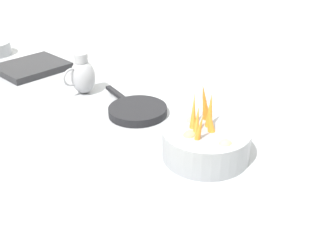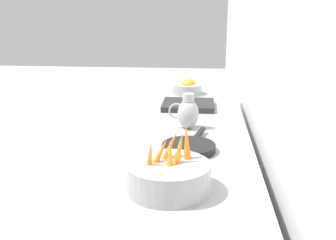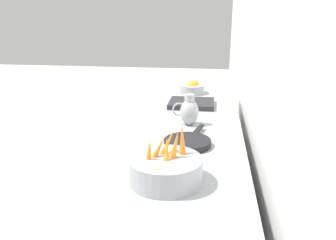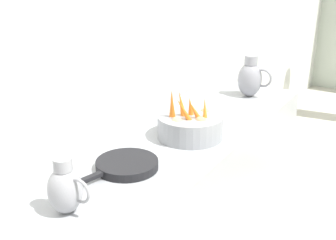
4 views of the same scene
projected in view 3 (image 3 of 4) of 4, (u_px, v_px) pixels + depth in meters
The scene contains 7 objects.
tile_wall_left at pixel (304, 32), 1.15m from camera, with size 0.10×8.84×3.00m, color white.
prep_counter at pixel (188, 214), 2.00m from camera, with size 0.60×2.93×0.87m, color #9EA0A5.
vegetable_colander at pixel (166, 169), 1.44m from camera, with size 0.31×0.31×0.24m.
orange_bowl at pixel (192, 88), 3.01m from camera, with size 0.22×0.22×0.11m.
metal_pitcher_short at pixel (189, 111), 2.16m from camera, with size 0.17×0.12×0.20m.
counter_sink_basin at pixel (192, 103), 2.62m from camera, with size 0.34×0.30×0.04m, color #232326.
skillet_on_counter at pixel (188, 142), 1.85m from camera, with size 0.25×0.41×0.03m.
Camera 3 is at (-1.66, 1.84, 1.57)m, focal length 36.63 mm.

